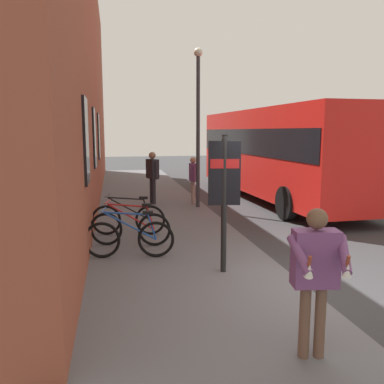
% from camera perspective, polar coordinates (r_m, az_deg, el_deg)
% --- Properties ---
extents(ground, '(60.00, 60.00, 0.00)m').
position_cam_1_polar(ground, '(12.64, 7.51, -3.19)').
color(ground, '#38383A').
extents(sidewalk_pavement, '(24.00, 3.50, 0.12)m').
position_cam_1_polar(sidewalk_pavement, '(14.00, -5.89, -1.75)').
color(sidewalk_pavement, slate).
rests_on(sidewalk_pavement, ground).
extents(station_facade, '(22.00, 0.65, 8.86)m').
position_cam_1_polar(station_facade, '(14.84, -14.74, 15.53)').
color(station_facade, brown).
rests_on(station_facade, ground).
extents(bicycle_end_of_row, '(0.48, 1.76, 0.97)m').
position_cam_1_polar(bicycle_end_of_row, '(7.95, -8.91, -6.53)').
color(bicycle_end_of_row, black).
rests_on(bicycle_end_of_row, sidewalk_pavement).
extents(bicycle_under_window, '(0.59, 1.73, 0.97)m').
position_cam_1_polar(bicycle_under_window, '(8.77, -8.77, -5.09)').
color(bicycle_under_window, black).
rests_on(bicycle_under_window, sidewalk_pavement).
extents(bicycle_beside_lamp, '(0.51, 1.75, 0.97)m').
position_cam_1_polar(bicycle_beside_lamp, '(9.67, -9.04, -3.80)').
color(bicycle_beside_lamp, black).
rests_on(bicycle_beside_lamp, sidewalk_pavement).
extents(transit_info_sign, '(0.16, 0.56, 2.40)m').
position_cam_1_polar(transit_info_sign, '(6.87, 4.63, 1.44)').
color(transit_info_sign, black).
rests_on(transit_info_sign, sidewalk_pavement).
extents(city_bus, '(10.59, 2.94, 3.35)m').
position_cam_1_polar(city_bus, '(15.35, 11.89, 6.01)').
color(city_bus, red).
rests_on(city_bus, ground).
extents(pedestrian_crossing_street, '(0.61, 0.26, 1.60)m').
position_cam_1_polar(pedestrian_crossing_street, '(13.60, 0.16, 2.40)').
color(pedestrian_crossing_street, '#B2A599').
rests_on(pedestrian_crossing_street, sidewalk_pavement).
extents(pedestrian_near_bus, '(0.63, 0.42, 1.77)m').
position_cam_1_polar(pedestrian_near_bus, '(13.64, -5.66, 2.82)').
color(pedestrian_near_bus, '#26262D').
rests_on(pedestrian_near_bus, sidewalk_pavement).
extents(tourist_with_hotdogs, '(0.62, 0.63, 1.66)m').
position_cam_1_polar(tourist_with_hotdogs, '(4.50, 17.21, -10.28)').
color(tourist_with_hotdogs, brown).
rests_on(tourist_with_hotdogs, sidewalk_pavement).
extents(street_lamp, '(0.28, 0.28, 5.03)m').
position_cam_1_polar(street_lamp, '(12.94, 0.87, 11.02)').
color(street_lamp, '#333338').
rests_on(street_lamp, sidewalk_pavement).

